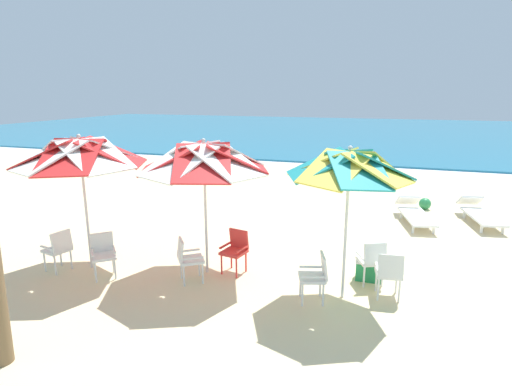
{
  "coord_description": "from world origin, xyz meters",
  "views": [
    {
      "loc": [
        -0.29,
        -9.51,
        3.56
      ],
      "look_at": [
        -3.51,
        0.32,
        1.0
      ],
      "focal_mm": 28.99,
      "sensor_mm": 36.0,
      "label": 1
    }
  ],
  "objects_px": {
    "plastic_chair_0": "(316,275)",
    "beach_umbrella_1": "(204,159)",
    "beach_umbrella_2": "(80,154)",
    "sun_lounger_1": "(415,213)",
    "beach_umbrella_0": "(349,167)",
    "plastic_chair_1": "(372,260)",
    "plastic_chair_5": "(103,252)",
    "plastic_chair_4": "(188,257)",
    "cooler_box": "(369,270)",
    "plastic_chair_3": "(236,249)",
    "sun_lounger_0": "(480,213)",
    "plastic_chair_2": "(389,272)",
    "beach_ball": "(425,204)",
    "plastic_chair_6": "(59,248)"
  },
  "relations": [
    {
      "from": "plastic_chair_0",
      "to": "beach_umbrella_1",
      "type": "distance_m",
      "value": 2.96
    },
    {
      "from": "beach_umbrella_2",
      "to": "sun_lounger_1",
      "type": "distance_m",
      "value": 8.6
    },
    {
      "from": "beach_umbrella_0",
      "to": "beach_umbrella_2",
      "type": "distance_m",
      "value": 5.1
    },
    {
      "from": "plastic_chair_1",
      "to": "plastic_chair_5",
      "type": "relative_size",
      "value": 1.0
    },
    {
      "from": "beach_umbrella_1",
      "to": "plastic_chair_4",
      "type": "distance_m",
      "value": 1.9
    },
    {
      "from": "cooler_box",
      "to": "beach_umbrella_1",
      "type": "bearing_deg",
      "value": -167.91
    },
    {
      "from": "plastic_chair_3",
      "to": "beach_umbrella_2",
      "type": "distance_m",
      "value": 3.54
    },
    {
      "from": "sun_lounger_1",
      "to": "sun_lounger_0",
      "type": "bearing_deg",
      "value": 18.26
    },
    {
      "from": "plastic_chair_2",
      "to": "plastic_chair_5",
      "type": "distance_m",
      "value": 5.38
    },
    {
      "from": "plastic_chair_0",
      "to": "sun_lounger_1",
      "type": "height_order",
      "value": "plastic_chair_0"
    },
    {
      "from": "plastic_chair_2",
      "to": "beach_umbrella_2",
      "type": "bearing_deg",
      "value": -174.72
    },
    {
      "from": "plastic_chair_3",
      "to": "beach_ball",
      "type": "relative_size",
      "value": 2.41
    },
    {
      "from": "plastic_chair_4",
      "to": "beach_umbrella_2",
      "type": "distance_m",
      "value": 2.9
    },
    {
      "from": "plastic_chair_0",
      "to": "plastic_chair_4",
      "type": "xyz_separation_m",
      "value": [
        -2.45,
        -0.0,
        0.0
      ]
    },
    {
      "from": "plastic_chair_5",
      "to": "beach_ball",
      "type": "relative_size",
      "value": 2.41
    },
    {
      "from": "beach_umbrella_1",
      "to": "beach_umbrella_2",
      "type": "height_order",
      "value": "beach_umbrella_2"
    },
    {
      "from": "plastic_chair_1",
      "to": "beach_umbrella_2",
      "type": "relative_size",
      "value": 0.31
    },
    {
      "from": "plastic_chair_5",
      "to": "beach_ball",
      "type": "height_order",
      "value": "plastic_chair_5"
    },
    {
      "from": "plastic_chair_4",
      "to": "cooler_box",
      "type": "xyz_separation_m",
      "value": [
        3.28,
        1.17,
        -0.3
      ]
    },
    {
      "from": "plastic_chair_1",
      "to": "plastic_chair_4",
      "type": "xyz_separation_m",
      "value": [
        -3.33,
        -0.98,
        0.0
      ]
    },
    {
      "from": "plastic_chair_5",
      "to": "sun_lounger_0",
      "type": "relative_size",
      "value": 0.39
    },
    {
      "from": "plastic_chair_4",
      "to": "beach_umbrella_0",
      "type": "bearing_deg",
      "value": 6.15
    },
    {
      "from": "plastic_chair_0",
      "to": "plastic_chair_6",
      "type": "height_order",
      "value": "same"
    },
    {
      "from": "plastic_chair_1",
      "to": "beach_umbrella_1",
      "type": "bearing_deg",
      "value": -171.42
    },
    {
      "from": "plastic_chair_1",
      "to": "beach_ball",
      "type": "bearing_deg",
      "value": 77.3
    },
    {
      "from": "plastic_chair_1",
      "to": "plastic_chair_4",
      "type": "height_order",
      "value": "same"
    },
    {
      "from": "plastic_chair_3",
      "to": "cooler_box",
      "type": "distance_m",
      "value": 2.64
    },
    {
      "from": "plastic_chair_5",
      "to": "sun_lounger_1",
      "type": "relative_size",
      "value": 0.39
    },
    {
      "from": "plastic_chair_1",
      "to": "plastic_chair_3",
      "type": "xyz_separation_m",
      "value": [
        -2.63,
        -0.28,
        0.0
      ]
    },
    {
      "from": "plastic_chair_1",
      "to": "sun_lounger_0",
      "type": "distance_m",
      "value": 5.48
    },
    {
      "from": "plastic_chair_6",
      "to": "beach_ball",
      "type": "distance_m",
      "value": 10.24
    },
    {
      "from": "beach_ball",
      "to": "plastic_chair_5",
      "type": "bearing_deg",
      "value": -131.81
    },
    {
      "from": "plastic_chair_1",
      "to": "sun_lounger_0",
      "type": "height_order",
      "value": "plastic_chair_1"
    },
    {
      "from": "cooler_box",
      "to": "plastic_chair_1",
      "type": "bearing_deg",
      "value": -76.01
    },
    {
      "from": "beach_umbrella_2",
      "to": "plastic_chair_6",
      "type": "height_order",
      "value": "beach_umbrella_2"
    },
    {
      "from": "cooler_box",
      "to": "beach_umbrella_0",
      "type": "bearing_deg",
      "value": -115.04
    },
    {
      "from": "sun_lounger_1",
      "to": "beach_umbrella_0",
      "type": "bearing_deg",
      "value": -105.94
    },
    {
      "from": "plastic_chair_2",
      "to": "cooler_box",
      "type": "height_order",
      "value": "plastic_chair_2"
    },
    {
      "from": "plastic_chair_2",
      "to": "plastic_chair_3",
      "type": "distance_m",
      "value": 2.95
    },
    {
      "from": "beach_umbrella_2",
      "to": "plastic_chair_6",
      "type": "bearing_deg",
      "value": -145.12
    },
    {
      "from": "beach_umbrella_0",
      "to": "sun_lounger_0",
      "type": "xyz_separation_m",
      "value": [
        3.11,
        5.45,
        -2.07
      ]
    },
    {
      "from": "beach_umbrella_2",
      "to": "cooler_box",
      "type": "xyz_separation_m",
      "value": [
        5.49,
        1.21,
        -2.18
      ]
    },
    {
      "from": "plastic_chair_3",
      "to": "beach_ball",
      "type": "height_order",
      "value": "plastic_chair_3"
    },
    {
      "from": "plastic_chair_3",
      "to": "plastic_chair_4",
      "type": "height_order",
      "value": "same"
    },
    {
      "from": "sun_lounger_1",
      "to": "cooler_box",
      "type": "relative_size",
      "value": 4.46
    },
    {
      "from": "sun_lounger_0",
      "to": "beach_ball",
      "type": "height_order",
      "value": "sun_lounger_0"
    },
    {
      "from": "plastic_chair_1",
      "to": "sun_lounger_1",
      "type": "bearing_deg",
      "value": 77.35
    },
    {
      "from": "beach_umbrella_2",
      "to": "beach_ball",
      "type": "xyz_separation_m",
      "value": [
        6.84,
        6.82,
        -2.2
      ]
    },
    {
      "from": "plastic_chair_1",
      "to": "sun_lounger_0",
      "type": "xyz_separation_m",
      "value": [
        2.66,
        4.78,
        -0.22
      ]
    },
    {
      "from": "beach_umbrella_1",
      "to": "cooler_box",
      "type": "xyz_separation_m",
      "value": [
        3.12,
        0.67,
        -2.12
      ]
    }
  ]
}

